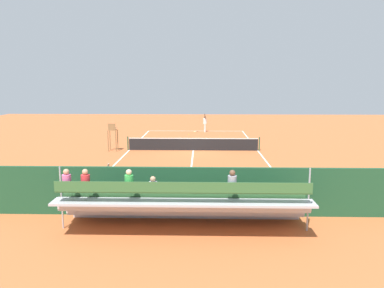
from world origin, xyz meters
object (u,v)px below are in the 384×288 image
Objects in this scene: umpire_chair at (113,134)px; tennis_player at (205,122)px; courtside_bench at (240,197)px; equipment_bag at (197,206)px; line_judge at (106,185)px; bleacher_stand at (180,203)px; tennis_racket at (195,131)px; tennis_ball_near at (189,134)px; tennis_ball_far at (220,136)px; tennis_net at (193,144)px.

tennis_player is at bearing -124.06° from umpire_chair.
courtside_bench is 1.89m from equipment_bag.
bleacher_stand is at bearing 147.10° from line_judge.
tennis_racket is (-0.11, -25.86, -0.95)m from bleacher_stand.
courtside_bench reaches higher than tennis_racket.
tennis_player is 1.45m from tennis_racket.
tennis_player is at bearing -100.64° from line_judge.
courtside_bench is at bearing 97.79° from tennis_ball_near.
tennis_player is (-1.14, -25.68, 0.06)m from bleacher_stand.
equipment_bag is 13.64× the size of tennis_ball_far.
equipment_bag is 3.97m from line_judge.
umpire_chair is 15.50m from courtside_bench.
tennis_ball_far is at bearing -96.53° from bleacher_stand.
tennis_ball_near is (1.10, -21.69, -0.15)m from equipment_bag.
tennis_racket is 2.28m from tennis_ball_near.
courtside_bench is (-2.29, 13.27, 0.06)m from tennis_net.
line_judge is at bearing -0.22° from courtside_bench.
tennis_ball_far is (-0.13, -20.32, -0.53)m from courtside_bench.
bleacher_stand is 22.59m from tennis_ball_far.
bleacher_stand is (0.15, 15.38, 0.46)m from tennis_net.
umpire_chair reaches higher than courtside_bench.
tennis_player is 3.69m from tennis_ball_far.
bleacher_stand is 4.23× the size of umpire_chair.
tennis_ball_far is at bearing 125.60° from tennis_racket.
bleacher_stand reaches higher than tennis_racket.
equipment_bag reaches higher than tennis_ball_far.
equipment_bag is 23.73m from tennis_player.
bleacher_stand is 25.71m from tennis_player.
tennis_ball_far is (-2.46, 3.43, 0.02)m from tennis_racket.
equipment_bag is 21.72m from tennis_ball_near.
equipment_bag is at bearing 92.90° from tennis_ball_near.
umpire_chair is 1.11× the size of tennis_player.
tennis_player and line_judge have the same top height.
equipment_bag is at bearing -106.58° from bleacher_stand.
equipment_bag reaches higher than tennis_ball_near.
tennis_ball_near is (0.66, -8.29, -0.47)m from tennis_net.
line_judge is (5.73, -0.02, 0.46)m from courtside_bench.
tennis_racket is 23.99m from line_judge.
tennis_player reaches higher than tennis_ball_near.
courtside_bench is 0.93× the size of tennis_player.
tennis_player is 23.97m from line_judge.
tennis_racket is at bearing -54.40° from tennis_ball_far.
tennis_ball_near and tennis_ball_far have the same top height.
tennis_ball_near is at bearing -87.10° from equipment_bag.
tennis_ball_far reaches higher than tennis_racket.
bleacher_stand is at bearing 89.45° from tennis_net.
bleacher_stand is 2.20m from equipment_bag.
umpire_chair is 11.42m from tennis_ball_far.
tennis_net is at bearing 84.51° from tennis_player.
courtside_bench is 23.62m from tennis_player.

